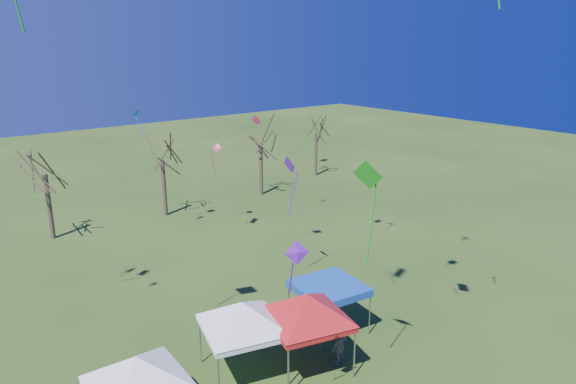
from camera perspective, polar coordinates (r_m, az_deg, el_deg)
name	(u,v)px	position (r m, az deg, el deg)	size (l,w,h in m)	color
tree_2	(41,150)	(38.10, -25.71, 4.20)	(3.71, 3.71, 8.18)	#3D2D21
tree_3	(161,140)	(40.46, -13.96, 5.67)	(3.59, 3.59, 7.91)	#3D2D21
tree_4	(260,128)	(45.05, -3.08, 7.16)	(3.58, 3.58, 7.89)	#3D2D21
tree_5	(316,120)	(51.87, 3.17, 8.01)	(3.39, 3.39, 7.46)	#3D2D21
tent_white_west	(136,363)	(18.56, -16.50, -17.72)	(4.32, 4.32, 3.81)	gray
tent_white_mid	(242,307)	(21.08, -5.17, -12.63)	(4.17, 4.17, 3.81)	gray
tent_red	(307,299)	(21.41, 2.09, -11.80)	(4.29, 4.29, 3.92)	gray
tent_blue	(329,288)	(24.58, 4.57, -10.60)	(3.34, 3.34, 2.33)	gray
person_grey	(340,346)	(22.85, 5.78, -16.70)	(0.97, 0.41, 1.66)	slate
kite_1	(297,254)	(15.92, 0.99, -6.92)	(0.82, 0.52, 1.84)	purple
kite_12	(256,121)	(45.27, -3.54, 7.90)	(0.80, 1.00, 2.87)	#D72F6F
kite_22	(216,149)	(37.02, -7.97, 4.70)	(0.85, 0.88, 2.36)	#F9376C
kite_17	(290,166)	(27.87, 0.25, 2.96)	(0.64, 1.11, 3.33)	purple
kite_5	(368,176)	(18.26, 8.92, 1.76)	(0.78, 1.28, 3.91)	#199A17
kite_19	(136,113)	(34.70, -16.50, 8.39)	(0.77, 0.68, 1.82)	blue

